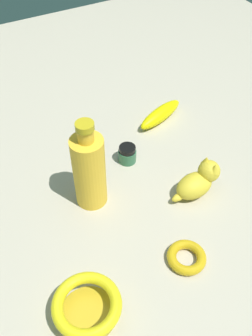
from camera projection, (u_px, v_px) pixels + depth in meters
The scene contains 7 objects.
ground at pixel (126, 187), 0.90m from camera, with size 2.00×2.00×0.00m, color #BCB29E.
bottle_tall at pixel (89, 170), 0.80m from camera, with size 0.07×0.07×0.23m.
banana at pixel (160, 114), 1.06m from camera, with size 0.17×0.04×0.04m, color yellow.
cat_figurine at pixel (199, 181), 0.86m from camera, with size 0.13×0.07×0.09m.
bowl at pixel (87, 307), 0.66m from camera, with size 0.13×0.13×0.05m.
nail_polish_jar at pixel (127, 154), 0.95m from camera, with size 0.05×0.05×0.05m.
bangle at pixel (186, 257), 0.76m from camera, with size 0.08×0.08×0.02m, color gold.
Camera 1 is at (-0.29, -0.52, 0.68)m, focal length 39.93 mm.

